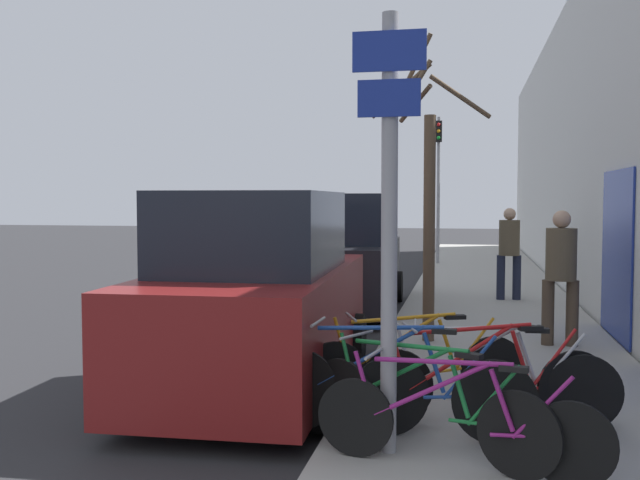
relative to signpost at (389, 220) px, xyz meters
The scene contains 16 objects.
ground_plane 7.92m from the signpost, 101.75° to the left, with size 80.00×80.00×0.00m, color #28282B.
sidewalk_curb 10.54m from the signpost, 84.27° to the left, with size 3.20×32.00×0.15m.
building_facade 10.68m from the signpost, 74.78° to the left, with size 0.23×32.00×6.50m.
signpost is the anchor object (origin of this frame).
bicycle_0 1.58m from the signpost, 29.98° to the right, with size 2.13×0.57×0.83m.
bicycle_1 1.46m from the signpost, ahead, with size 1.97×1.06×0.87m.
bicycle_2 1.46m from the signpost, 88.80° to the left, with size 2.32×0.44×0.95m.
bicycle_3 1.73m from the signpost, 41.09° to the left, with size 2.18×0.81×0.92m.
bicycle_4 1.82m from the signpost, 45.68° to the left, with size 2.24×0.44×0.90m.
bicycle_5 1.92m from the signpost, 84.74° to the left, with size 2.08×0.85×0.89m.
parked_car_0 2.86m from the signpost, 128.67° to the left, with size 2.20×4.59×2.20m.
parked_car_1 8.03m from the signpost, 101.94° to the left, with size 2.06×4.46×2.22m.
pedestrian_near 4.94m from the signpost, 68.02° to the left, with size 0.48×0.41×1.82m.
pedestrian_far 9.09m from the signpost, 81.10° to the left, with size 0.47×0.40×1.80m.
street_tree 4.54m from the signpost, 89.50° to the left, with size 1.67×0.77×4.25m.
traffic_light 16.84m from the signpost, 91.01° to the left, with size 0.20×0.30×4.50m.
Camera 1 is at (2.15, -1.77, 2.12)m, focal length 40.00 mm.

